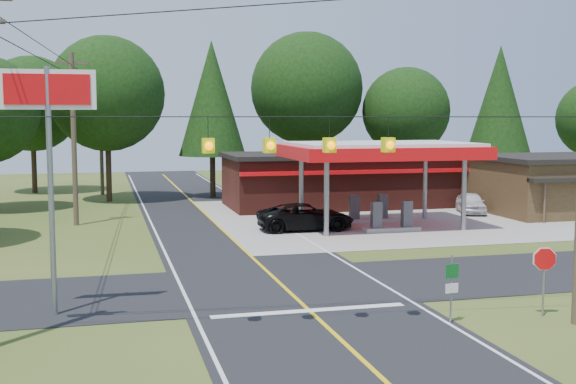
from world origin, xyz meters
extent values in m
plane|color=#384E1B|center=(0.00, 0.00, 0.00)|extent=(120.00, 120.00, 0.00)
cube|color=black|center=(0.00, 0.00, 0.01)|extent=(8.00, 120.00, 0.02)
cube|color=black|center=(0.00, 0.00, 0.01)|extent=(70.00, 7.00, 0.02)
cube|color=yellow|center=(0.00, 0.00, 0.03)|extent=(0.15, 110.00, 0.00)
cylinder|color=gray|center=(5.00, 10.50, 2.10)|extent=(0.28, 0.28, 4.20)
cylinder|color=gray|center=(5.00, 15.50, 2.10)|extent=(0.28, 0.28, 4.20)
cylinder|color=gray|center=(13.00, 10.50, 2.10)|extent=(0.28, 0.28, 4.20)
cylinder|color=gray|center=(13.00, 15.50, 2.10)|extent=(0.28, 0.28, 4.20)
cube|color=red|center=(9.00, 13.00, 4.35)|extent=(10.60, 7.40, 0.70)
cube|color=white|center=(9.00, 13.00, 4.75)|extent=(10.00, 7.00, 0.25)
cube|color=#9E9B93|center=(9.00, 11.20, 0.13)|extent=(3.20, 0.90, 0.22)
cube|color=#3F3F44|center=(8.10, 11.20, 0.95)|extent=(0.55, 0.45, 1.50)
cube|color=#3F3F44|center=(9.90, 11.20, 0.95)|extent=(0.55, 0.45, 1.50)
cube|color=#9E9B93|center=(9.00, 14.80, 0.13)|extent=(3.20, 0.90, 0.22)
cube|color=#3F3F44|center=(8.10, 14.80, 0.95)|extent=(0.55, 0.45, 1.50)
cube|color=#3F3F44|center=(9.90, 14.80, 0.95)|extent=(0.55, 0.45, 1.50)
cube|color=#531E17|center=(10.00, 23.00, 1.75)|extent=(16.00, 7.00, 3.50)
cube|color=black|center=(10.00, 23.00, 3.65)|extent=(16.40, 7.40, 0.30)
cube|color=red|center=(10.00, 19.40, 2.70)|extent=(16.00, 0.50, 0.25)
cylinder|color=#473828|center=(-8.00, 18.00, 5.00)|extent=(0.30, 0.30, 10.00)
cube|color=#473828|center=(-8.00, 18.00, 9.40)|extent=(1.80, 0.12, 0.12)
cube|color=#473828|center=(-8.00, 18.00, 8.80)|extent=(1.40, 0.12, 0.12)
cylinder|color=#473828|center=(-6.50, 35.00, 4.75)|extent=(0.30, 0.30, 9.50)
cube|color=#EDF50C|center=(-3.55, -5.70, 5.50)|extent=(0.32, 0.32, 0.42)
cube|color=#EDF50C|center=(-1.85, -5.90, 5.50)|extent=(0.32, 0.32, 0.42)
cube|color=#EDF50C|center=(-0.15, -6.10, 5.50)|extent=(0.32, 0.32, 0.42)
cube|color=#EDF50C|center=(1.55, -6.30, 5.50)|extent=(0.32, 0.32, 0.42)
cylinder|color=#332316|center=(-6.00, 30.00, 2.34)|extent=(0.44, 0.44, 4.68)
sphere|color=black|center=(-6.00, 30.00, 8.06)|extent=(8.58, 8.58, 8.58)
cylinder|color=#332316|center=(2.00, 31.00, 2.16)|extent=(0.44, 0.44, 4.32)
cone|color=black|center=(2.00, 31.00, 7.80)|extent=(5.28, 5.28, 9.00)
cylinder|color=#332316|center=(10.00, 32.00, 2.52)|extent=(0.44, 0.44, 5.04)
sphere|color=black|center=(10.00, 32.00, 8.68)|extent=(9.24, 9.24, 9.24)
cylinder|color=#332316|center=(18.00, 30.00, 1.98)|extent=(0.44, 0.44, 3.96)
sphere|color=black|center=(18.00, 30.00, 6.82)|extent=(7.26, 7.26, 7.26)
cylinder|color=#332316|center=(26.00, 29.00, 2.16)|extent=(0.44, 0.44, 4.32)
cone|color=black|center=(26.00, 29.00, 7.80)|extent=(5.28, 5.28, 9.00)
cylinder|color=#332316|center=(-12.00, 38.00, 2.16)|extent=(0.44, 0.44, 4.32)
sphere|color=black|center=(-12.00, 38.00, 7.44)|extent=(7.92, 7.92, 7.92)
imported|color=black|center=(4.50, 12.79, 0.75)|extent=(5.56, 5.56, 1.50)
imported|color=silver|center=(17.00, 17.00, 0.68)|extent=(5.11, 5.11, 1.36)
cylinder|color=gray|center=(-8.00, -2.00, 3.93)|extent=(0.18, 0.18, 7.86)
cube|color=white|center=(-8.00, -2.00, 7.15)|extent=(2.92, 0.18, 1.24)
cube|color=red|center=(-8.00, -2.05, 7.15)|extent=(2.57, 0.14, 0.95)
cylinder|color=gray|center=(7.00, -6.00, 1.07)|extent=(0.07, 0.07, 2.15)
cylinder|color=gray|center=(3.80, -6.00, 1.06)|extent=(0.06, 0.06, 2.13)
cube|color=#0C591E|center=(3.80, -6.04, 1.64)|extent=(0.44, 0.07, 0.44)
cube|color=white|center=(3.80, -6.04, 1.11)|extent=(0.44, 0.07, 0.29)
camera|label=1|loc=(-6.38, -25.63, 6.27)|focal=45.00mm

